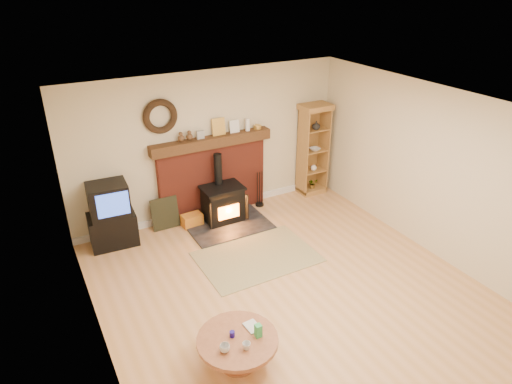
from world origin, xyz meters
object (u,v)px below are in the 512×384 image
wood_stove (224,205)px  curio_cabinet (312,149)px  tv_unit (111,216)px  coffee_table (238,343)px

wood_stove → curio_cabinet: bearing=7.8°
tv_unit → coffee_table: tv_unit is taller
tv_unit → curio_cabinet: bearing=1.2°
wood_stove → tv_unit: (-1.89, 0.20, 0.19)m
curio_cabinet → coffee_table: (-3.32, -3.35, -0.59)m
coffee_table → wood_stove: bearing=67.8°
tv_unit → coffee_table: bearing=-79.1°
tv_unit → curio_cabinet: (3.95, 0.08, 0.39)m
tv_unit → curio_cabinet: 3.97m
wood_stove → tv_unit: wood_stove is taller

